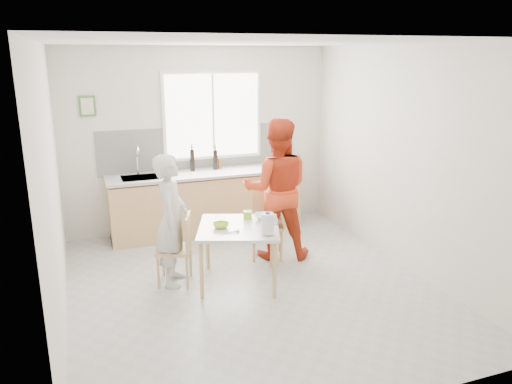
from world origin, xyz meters
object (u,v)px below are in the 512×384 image
at_px(person_red, 276,189).
at_px(bowl_white, 265,217).
at_px(milk_jug, 268,223).
at_px(person_white, 172,220).
at_px(bowl_green, 221,225).
at_px(chair_left, 179,246).
at_px(chair_far, 267,220).
at_px(wine_bottle_a, 192,160).
at_px(dining_table, 239,232).
at_px(wine_bottle_b, 215,160).

bearing_deg(person_red, bowl_white, 73.22).
distance_m(bowl_white, milk_jug, 0.54).
xyz_separation_m(person_red, bowl_white, (-0.34, -0.46, -0.19)).
relative_size(person_white, bowl_green, 8.43).
height_order(chair_left, bowl_white, chair_left).
bearing_deg(chair_far, milk_jug, -91.39).
xyz_separation_m(person_red, wine_bottle_a, (-0.78, 1.35, 0.17)).
distance_m(person_red, bowl_white, 0.60).
height_order(chair_far, milk_jug, milk_jug).
bearing_deg(milk_jug, dining_table, 139.25).
distance_m(bowl_green, bowl_white, 0.58).
xyz_separation_m(chair_left, wine_bottle_a, (0.57, 1.71, 0.62)).
distance_m(chair_left, wine_bottle_a, 1.91).
distance_m(dining_table, chair_far, 0.90).
relative_size(chair_far, wine_bottle_a, 2.75).
height_order(milk_jug, wine_bottle_a, wine_bottle_a).
xyz_separation_m(chair_left, person_red, (1.35, 0.36, 0.45)).
relative_size(chair_left, chair_far, 0.94).
relative_size(chair_far, bowl_green, 4.86).
xyz_separation_m(chair_far, person_white, (-1.32, -0.39, 0.28)).
xyz_separation_m(dining_table, chair_far, (0.61, 0.65, -0.14)).
distance_m(person_red, wine_bottle_b, 1.40).
relative_size(chair_left, milk_jug, 3.40).
height_order(person_red, wine_bottle_a, person_red).
height_order(chair_left, milk_jug, milk_jug).
xyz_separation_m(dining_table, bowl_white, (0.37, 0.13, 0.10)).
bearing_deg(wine_bottle_b, wine_bottle_a, 174.81).
xyz_separation_m(person_red, bowl_green, (-0.91, -0.57, -0.19)).
height_order(person_red, bowl_green, person_red).
bearing_deg(person_red, wine_bottle_a, -40.20).
bearing_deg(dining_table, person_red, 39.98).
xyz_separation_m(dining_table, wine_bottle_a, (-0.07, 1.94, 0.46)).
height_order(person_red, milk_jug, person_red).
height_order(chair_left, person_white, person_white).
height_order(chair_far, person_red, person_red).
bearing_deg(bowl_white, dining_table, -159.96).
bearing_deg(dining_table, bowl_green, 174.27).
bearing_deg(milk_jug, wine_bottle_a, 116.74).
distance_m(chair_left, bowl_green, 0.56).
height_order(dining_table, milk_jug, milk_jug).
bearing_deg(chair_far, wine_bottle_b, 124.74).
bearing_deg(wine_bottle_a, bowl_white, -76.34).
relative_size(person_white, bowl_white, 6.46).
xyz_separation_m(dining_table, bowl_green, (-0.21, 0.02, 0.10)).
height_order(person_white, bowl_green, person_white).
bearing_deg(bowl_white, chair_left, 174.44).
xyz_separation_m(person_red, milk_jug, (-0.50, -0.96, -0.09)).
bearing_deg(wine_bottle_b, person_white, -120.73).
bearing_deg(milk_jug, person_white, 165.57).
bearing_deg(person_red, wine_bottle_b, -51.82).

